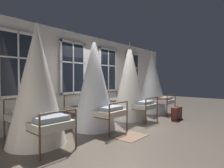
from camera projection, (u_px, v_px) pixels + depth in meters
ground at (115, 123)px, 6.06m from camera, size 21.65×21.65×0.00m
back_wall_with_windows at (90, 77)px, 6.79m from camera, size 10.17×0.10×3.00m
window_bank at (93, 89)px, 6.73m from camera, size 6.21×0.10×2.60m
cot_first at (37, 85)px, 4.08m from camera, size 1.29×1.85×2.70m
cot_second at (94, 85)px, 5.37m from camera, size 1.29×1.85×2.66m
cot_third at (130, 82)px, 6.66m from camera, size 1.29×1.83×2.78m
cot_fourth at (152, 82)px, 8.08m from camera, size 1.29×1.85×2.73m
rug_second at (131, 136)px, 4.60m from camera, size 0.80×0.56×0.01m
suitcase_dark at (177, 113)px, 6.61m from camera, size 0.56×0.22×0.47m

